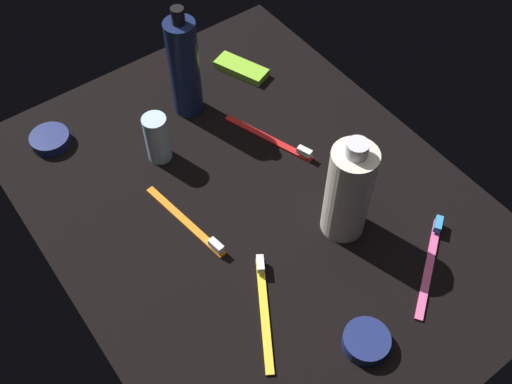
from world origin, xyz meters
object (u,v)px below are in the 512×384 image
at_px(lotion_bottle, 184,67).
at_px(bodywash_bottle, 348,191).
at_px(toothbrush_pink, 430,260).
at_px(toothbrush_yellow, 264,305).
at_px(cream_tin_right, 50,139).
at_px(cream_tin_left, 366,341).
at_px(toothbrush_red, 273,139).
at_px(deodorant_stick, 157,138).
at_px(toothbrush_orange, 189,224).
at_px(snack_bar_lime, 241,69).

bearing_deg(lotion_bottle, bodywash_bottle, 8.41).
bearing_deg(toothbrush_pink, toothbrush_yellow, -109.96).
distance_m(toothbrush_yellow, toothbrush_pink, 0.26).
distance_m(bodywash_bottle, cream_tin_right, 0.53).
bearing_deg(toothbrush_yellow, cream_tin_left, 31.52).
relative_size(toothbrush_red, cream_tin_right, 2.53).
height_order(deodorant_stick, toothbrush_pink, deodorant_stick).
height_order(toothbrush_orange, toothbrush_red, same).
bearing_deg(toothbrush_yellow, lotion_bottle, 162.00).
bearing_deg(toothbrush_pink, lotion_bottle, -166.83).
bearing_deg(bodywash_bottle, cream_tin_right, -145.72).
xyz_separation_m(toothbrush_yellow, toothbrush_pink, (0.09, 0.25, 0.00)).
bearing_deg(toothbrush_yellow, bodywash_bottle, 102.52).
bearing_deg(cream_tin_left, snack_bar_lime, 161.40).
bearing_deg(cream_tin_left, toothbrush_orange, -164.10).
xyz_separation_m(lotion_bottle, toothbrush_red, (0.16, 0.07, -0.09)).
bearing_deg(toothbrush_red, snack_bar_lime, 161.39).
xyz_separation_m(deodorant_stick, toothbrush_yellow, (0.34, -0.03, -0.04)).
distance_m(toothbrush_red, cream_tin_left, 0.40).
height_order(toothbrush_yellow, snack_bar_lime, toothbrush_yellow).
distance_m(cream_tin_left, cream_tin_right, 0.63).
bearing_deg(deodorant_stick, cream_tin_right, -135.09).
bearing_deg(toothbrush_orange, cream_tin_right, -161.01).
height_order(snack_bar_lime, cream_tin_left, cream_tin_left).
relative_size(lotion_bottle, bodywash_bottle, 1.12).
bearing_deg(lotion_bottle, toothbrush_red, 24.78).
bearing_deg(lotion_bottle, deodorant_stick, -55.99).
distance_m(toothbrush_red, cream_tin_right, 0.39).
distance_m(deodorant_stick, snack_bar_lime, 0.26).
bearing_deg(toothbrush_red, lotion_bottle, -155.22).
distance_m(toothbrush_red, snack_bar_lime, 0.19).
bearing_deg(deodorant_stick, toothbrush_pink, 27.21).
xyz_separation_m(bodywash_bottle, toothbrush_orange, (-0.14, -0.20, -0.08)).
bearing_deg(bodywash_bottle, toothbrush_orange, -126.00).
bearing_deg(cream_tin_right, lotion_bottle, 73.91).
distance_m(bodywash_bottle, snack_bar_lime, 0.40).
bearing_deg(toothbrush_pink, toothbrush_red, -172.82).
bearing_deg(toothbrush_orange, lotion_bottle, 147.52).
xyz_separation_m(lotion_bottle, cream_tin_right, (-0.07, -0.24, -0.09)).
bearing_deg(bodywash_bottle, snack_bar_lime, 168.18).
distance_m(lotion_bottle, toothbrush_orange, 0.28).
relative_size(toothbrush_orange, toothbrush_yellow, 1.13).
bearing_deg(snack_bar_lime, deodorant_stick, -90.10).
distance_m(toothbrush_orange, cream_tin_left, 0.32).
height_order(lotion_bottle, toothbrush_red, lotion_bottle).
height_order(toothbrush_orange, cream_tin_left, same).
relative_size(toothbrush_orange, snack_bar_lime, 1.73).
xyz_separation_m(toothbrush_orange, toothbrush_yellow, (0.18, 0.01, 0.00)).
relative_size(toothbrush_red, toothbrush_pink, 1.12).
distance_m(toothbrush_orange, cream_tin_right, 0.31).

